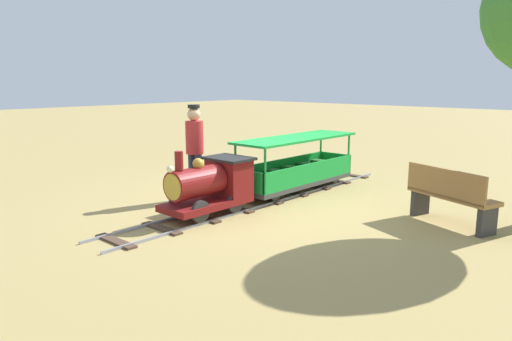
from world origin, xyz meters
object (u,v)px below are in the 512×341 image
at_px(conductor_person, 195,144).
at_px(park_bench, 450,196).
at_px(locomotive, 211,184).
at_px(passenger_car, 296,169).

distance_m(conductor_person, park_bench, 4.05).
bearing_deg(locomotive, passenger_car, -90.00).
bearing_deg(park_bench, conductor_person, 21.24).
height_order(passenger_car, park_bench, passenger_car).
xyz_separation_m(locomotive, conductor_person, (0.90, -0.47, 0.47)).
relative_size(locomotive, passenger_car, 0.54).
bearing_deg(passenger_car, locomotive, 90.00).
bearing_deg(conductor_person, locomotive, 152.74).
bearing_deg(passenger_car, park_bench, 176.32).
height_order(conductor_person, park_bench, conductor_person).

